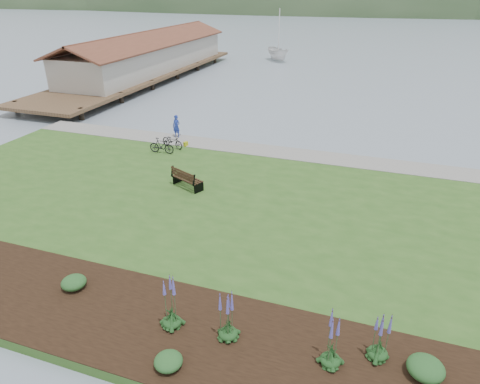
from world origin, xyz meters
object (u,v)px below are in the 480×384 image
(person, at_px, (176,124))
(sailboat, at_px, (278,61))
(bicycle_a, at_px, (172,141))
(park_bench, at_px, (186,178))

(person, xyz_separation_m, sailboat, (-2.11, 37.28, -1.35))
(person, height_order, bicycle_a, person)
(park_bench, bearing_deg, bicycle_a, 147.45)
(park_bench, xyz_separation_m, sailboat, (-6.48, 44.84, -0.97))
(bicycle_a, bearing_deg, sailboat, 22.35)
(park_bench, bearing_deg, person, 143.84)
(park_bench, xyz_separation_m, person, (-4.36, 7.56, 0.38))
(sailboat, bearing_deg, person, -128.24)
(person, bearing_deg, bicycle_a, -61.41)
(park_bench, distance_m, person, 8.73)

